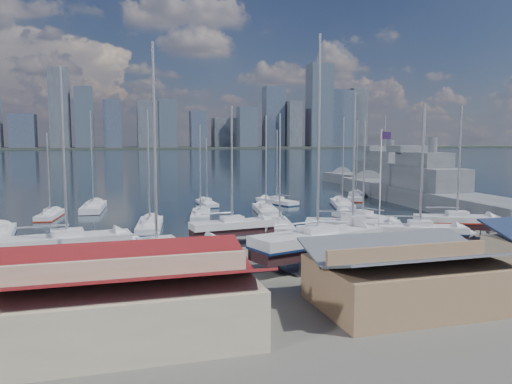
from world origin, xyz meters
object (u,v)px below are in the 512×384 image
object	(u,v)px
naval_ship_west	(383,181)
flagpole	(381,183)
naval_ship_east	(422,195)
car_a	(175,289)
sailboat_cradle_0	(67,244)

from	to	relation	value
naval_ship_west	flagpole	distance (m)	67.61
naval_ship_east	car_a	size ratio (longest dim) A/B	11.55
car_a	naval_ship_west	bearing A→B (deg)	37.50
sailboat_cradle_0	flagpole	xyz separation A→B (m)	(28.37, -2.59, 4.75)
car_a	flagpole	size ratio (longest dim) A/B	0.38
naval_ship_east	flagpole	size ratio (longest dim) A/B	4.36
sailboat_cradle_0	car_a	xyz separation A→B (m)	(7.73, -11.12, -1.35)
naval_ship_east	naval_ship_west	world-z (taller)	naval_ship_east
sailboat_cradle_0	naval_ship_east	size ratio (longest dim) A/B	0.33
naval_ship_east	car_a	distance (m)	60.85
sailboat_cradle_0	naval_ship_west	world-z (taller)	sailboat_cradle_0
naval_ship_west	flagpole	world-z (taller)	naval_ship_west
sailboat_cradle_0	car_a	bearing A→B (deg)	-61.51
sailboat_cradle_0	naval_ship_west	size ratio (longest dim) A/B	0.38
naval_ship_west	flagpole	xyz separation A→B (m)	(-34.64, -57.82, 5.21)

